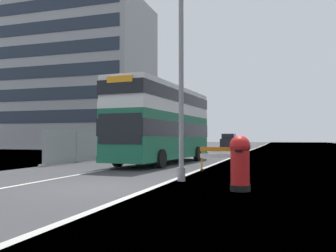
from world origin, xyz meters
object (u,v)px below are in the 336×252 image
red_pillar_postbox (240,160)px  car_receding_mid (229,142)px  lamppost_foreground (181,71)px  car_oncoming_near (184,144)px  double_decker_bus (163,123)px  roadworks_barrier (218,156)px

red_pillar_postbox → car_receding_mid: 38.43m
lamppost_foreground → car_oncoming_near: (-6.96, 26.31, -3.14)m
lamppost_foreground → double_decker_bus: bearing=112.3°
car_receding_mid → roadworks_barrier: bearing=-83.0°
lamppost_foreground → roadworks_barrier: lamppost_foreground is taller
lamppost_foreground → roadworks_barrier: bearing=82.6°
double_decker_bus → car_receding_mid: (0.27, 27.48, -1.50)m
red_pillar_postbox → car_receding_mid: (-5.64, 38.02, 0.12)m
lamppost_foreground → roadworks_barrier: size_ratio=4.81×
double_decker_bus → car_receding_mid: double_decker_bus is taller
car_receding_mid → car_oncoming_near: bearing=-110.3°
lamppost_foreground → car_oncoming_near: size_ratio=1.94×
red_pillar_postbox → roadworks_barrier: size_ratio=0.93×
red_pillar_postbox → car_oncoming_near: car_oncoming_near is taller
lamppost_foreground → red_pillar_postbox: 4.33m
lamppost_foreground → red_pillar_postbox: size_ratio=5.17×
double_decker_bus → red_pillar_postbox: double_decker_bus is taller
lamppost_foreground → red_pillar_postbox: bearing=-38.1°
lamppost_foreground → car_receding_mid: lamppost_foreground is taller
red_pillar_postbox → car_oncoming_near: size_ratio=0.37×
red_pillar_postbox → car_oncoming_near: (-9.29, 28.13, 0.02)m
lamppost_foreground → red_pillar_postbox: (2.33, -1.83, -3.15)m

